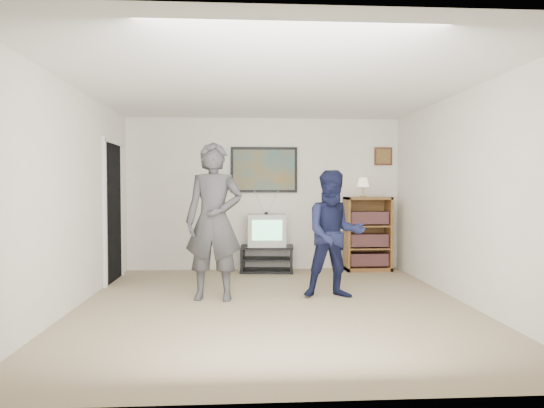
{
  "coord_description": "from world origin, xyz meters",
  "views": [
    {
      "loc": [
        -0.35,
        -5.52,
        1.37
      ],
      "look_at": [
        0.02,
        0.67,
        1.15
      ],
      "focal_mm": 32.0,
      "sensor_mm": 36.0,
      "label": 1
    }
  ],
  "objects": [
    {
      "name": "room_shell",
      "position": [
        0.0,
        0.35,
        1.25
      ],
      "size": [
        4.51,
        5.0,
        2.51
      ],
      "color": "#836953",
      "rests_on": "ground"
    },
    {
      "name": "media_stand",
      "position": [
        0.04,
        2.23,
        0.21
      ],
      "size": [
        0.88,
        0.54,
        0.42
      ],
      "rotation": [
        0.0,
        0.0,
        -0.09
      ],
      "color": "black",
      "rests_on": "room_shell"
    },
    {
      "name": "crt_television",
      "position": [
        0.03,
        2.23,
        0.67
      ],
      "size": [
        0.6,
        0.51,
        0.51
      ],
      "primitive_type": null,
      "rotation": [
        0.0,
        0.0,
        -0.01
      ],
      "color": "#B0B0AB",
      "rests_on": "media_stand"
    },
    {
      "name": "bookshelf",
      "position": [
        1.69,
        2.28,
        0.6
      ],
      "size": [
        0.73,
        0.42,
        1.2
      ],
      "primitive_type": null,
      "color": "brown",
      "rests_on": "room_shell"
    },
    {
      "name": "table_lamp",
      "position": [
        1.61,
        2.27,
        1.36
      ],
      "size": [
        0.2,
        0.2,
        0.32
      ],
      "primitive_type": null,
      "color": "beige",
      "rests_on": "bookshelf"
    },
    {
      "name": "person_tall",
      "position": [
        -0.7,
        0.37,
        0.95
      ],
      "size": [
        0.75,
        0.54,
        1.91
      ],
      "primitive_type": "imported",
      "rotation": [
        0.0,
        0.0,
        -0.12
      ],
      "color": "#37373A",
      "rests_on": "room_shell"
    },
    {
      "name": "person_short",
      "position": [
        0.78,
        0.37,
        0.79
      ],
      "size": [
        0.77,
        0.6,
        1.58
      ],
      "primitive_type": "imported",
      "rotation": [
        0.0,
        0.0,
        0.0
      ],
      "color": "#121633",
      "rests_on": "room_shell"
    },
    {
      "name": "controller_left",
      "position": [
        -0.7,
        0.57,
        1.17
      ],
      "size": [
        0.05,
        0.13,
        0.04
      ],
      "primitive_type": "cube",
      "rotation": [
        0.0,
        0.0,
        0.07
      ],
      "color": "white",
      "rests_on": "person_tall"
    },
    {
      "name": "controller_right",
      "position": [
        0.74,
        0.57,
        1.1
      ],
      "size": [
        0.05,
        0.13,
        0.04
      ],
      "primitive_type": "cube",
      "rotation": [
        0.0,
        0.0,
        0.1
      ],
      "color": "white",
      "rests_on": "person_short"
    },
    {
      "name": "poster",
      "position": [
        0.0,
        2.48,
        1.65
      ],
      "size": [
        1.1,
        0.03,
        0.75
      ],
      "primitive_type": "cube",
      "color": "black",
      "rests_on": "room_shell"
    },
    {
      "name": "air_vent",
      "position": [
        -0.55,
        2.48,
        1.95
      ],
      "size": [
        0.28,
        0.02,
        0.14
      ],
      "primitive_type": "cube",
      "color": "white",
      "rests_on": "room_shell"
    },
    {
      "name": "small_picture",
      "position": [
        2.0,
        2.48,
        1.88
      ],
      "size": [
        0.3,
        0.03,
        0.3
      ],
      "primitive_type": "cube",
      "color": "#402414",
      "rests_on": "room_shell"
    },
    {
      "name": "doorway",
      "position": [
        -2.23,
        1.6,
        1.0
      ],
      "size": [
        0.03,
        0.85,
        2.0
      ],
      "primitive_type": "cube",
      "color": "black",
      "rests_on": "room_shell"
    }
  ]
}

